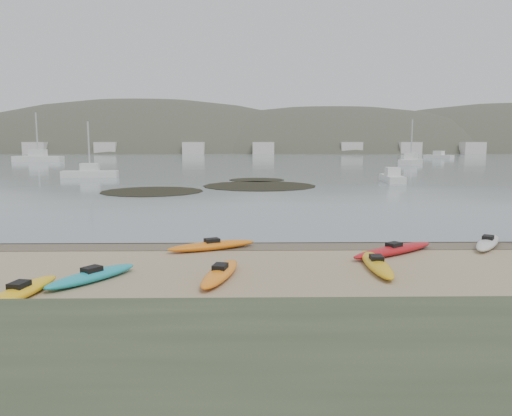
{
  "coord_description": "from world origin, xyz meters",
  "views": [
    {
      "loc": [
        -0.35,
        -20.48,
        4.24
      ],
      "look_at": [
        0.0,
        0.0,
        1.5
      ],
      "focal_mm": 35.0,
      "sensor_mm": 36.0,
      "label": 1
    }
  ],
  "objects": [
    {
      "name": "ground",
      "position": [
        0.0,
        0.0,
        0.0
      ],
      "size": [
        600.0,
        600.0,
        0.0
      ],
      "primitive_type": "plane",
      "color": "tan",
      "rests_on": "ground"
    },
    {
      "name": "wet_sand",
      "position": [
        0.0,
        -0.3,
        0.0
      ],
      "size": [
        60.0,
        60.0,
        0.0
      ],
      "primitive_type": "plane",
      "color": "brown",
      "rests_on": "ground"
    },
    {
      "name": "water",
      "position": [
        0.0,
        300.0,
        0.01
      ],
      "size": [
        1200.0,
        1200.0,
        0.0
      ],
      "primitive_type": "plane",
      "color": "slate",
      "rests_on": "ground"
    },
    {
      "name": "kayaks",
      "position": [
        -0.41,
        -3.93,
        0.17
      ],
      "size": [
        22.01,
        9.84,
        0.34
      ],
      "color": "#B11218",
      "rests_on": "ground"
    },
    {
      "name": "kelp_mats",
      "position": [
        -2.24,
        26.21,
        0.03
      ],
      "size": [
        18.82,
        19.74,
        0.04
      ],
      "color": "black",
      "rests_on": "water"
    },
    {
      "name": "moored_boats",
      "position": [
        -4.71,
        74.3,
        0.58
      ],
      "size": [
        98.84,
        78.51,
        1.38
      ],
      "color": "silver",
      "rests_on": "ground"
    },
    {
      "name": "far_hills",
      "position": [
        39.38,
        193.97,
        -15.93
      ],
      "size": [
        550.0,
        135.0,
        80.0
      ],
      "color": "#384235",
      "rests_on": "ground"
    },
    {
      "name": "far_town",
      "position": [
        6.0,
        145.0,
        2.0
      ],
      "size": [
        199.0,
        5.0,
        4.0
      ],
      "color": "beige",
      "rests_on": "ground"
    }
  ]
}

